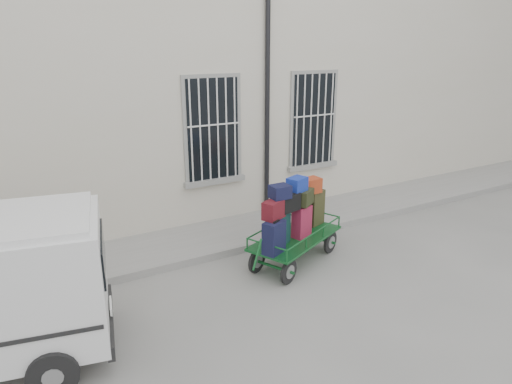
{
  "coord_description": "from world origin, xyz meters",
  "views": [
    {
      "loc": [
        -4.44,
        -6.06,
        4.04
      ],
      "look_at": [
        -0.43,
        1.0,
        1.39
      ],
      "focal_mm": 32.0,
      "sensor_mm": 36.0,
      "label": 1
    }
  ],
  "objects": [
    {
      "name": "ground",
      "position": [
        0.0,
        0.0,
        0.0
      ],
      "size": [
        80.0,
        80.0,
        0.0
      ],
      "primitive_type": "plane",
      "color": "slate",
      "rests_on": "ground"
    },
    {
      "name": "luggage_cart",
      "position": [
        0.14,
        0.53,
        0.88
      ],
      "size": [
        2.36,
        1.66,
        1.71
      ],
      "rotation": [
        0.0,
        0.0,
        0.42
      ],
      "color": "black",
      "rests_on": "ground"
    },
    {
      "name": "building",
      "position": [
        0.0,
        5.5,
        3.0
      ],
      "size": [
        24.0,
        5.15,
        6.0
      ],
      "color": "beige",
      "rests_on": "ground"
    },
    {
      "name": "sidewalk",
      "position": [
        0.0,
        2.2,
        0.07
      ],
      "size": [
        24.0,
        1.7,
        0.15
      ],
      "primitive_type": "cube",
      "color": "gray",
      "rests_on": "ground"
    }
  ]
}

